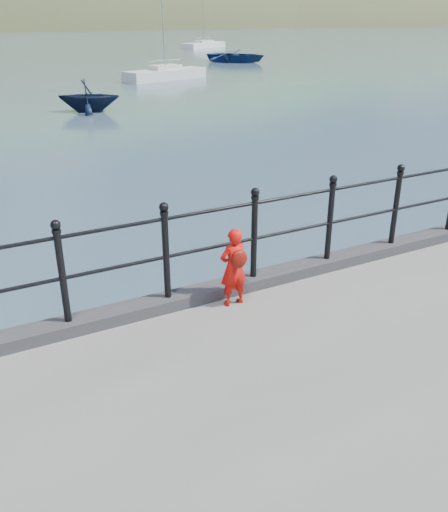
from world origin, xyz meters
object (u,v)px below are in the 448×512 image
launch_blue (236,56)px  sailboat_far (204,45)px  railing (212,236)px  launch_navy (89,96)px  child (234,267)px  sailboat_near (165,75)px

launch_blue → sailboat_far: size_ratio=0.52×
railing → launch_navy: size_ratio=6.39×
child → launch_navy: bearing=-102.1°
child → launch_blue: size_ratio=0.17×
sailboat_near → sailboat_far: bearing=43.5°
railing → sailboat_far: sailboat_far is taller
sailboat_near → child: bearing=-127.5°
child → sailboat_near: (12.41, 32.44, -1.16)m
launch_blue → sailboat_near: sailboat_near is taller
railing → sailboat_far: (32.41, 66.56, -1.48)m
railing → child: size_ratio=18.31×
sailboat_near → launch_blue: bearing=26.0°
railing → sailboat_near: bearing=68.7°
child → sailboat_far: size_ratio=0.09×
launch_navy → sailboat_near: sailboat_near is taller
railing → launch_blue: size_ratio=3.16×
child → launch_blue: child is taller
railing → sailboat_near: sailboat_near is taller
launch_blue → child: bearing=-155.9°
launch_blue → launch_navy: size_ratio=2.02×
launch_navy → sailboat_far: 53.74m
child → railing: bearing=-66.2°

